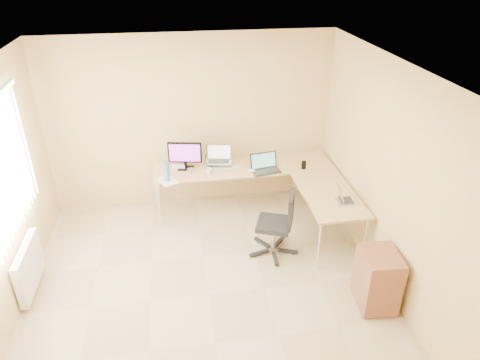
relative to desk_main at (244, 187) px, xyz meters
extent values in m
plane|color=tan|center=(-0.72, -1.85, -0.36)|extent=(4.50, 4.50, 0.00)
plane|color=white|center=(-0.72, -1.85, 2.24)|extent=(4.50, 4.50, 0.00)
plane|color=tan|center=(-0.72, 0.40, 0.93)|extent=(4.50, 0.00, 4.50)
plane|color=tan|center=(1.38, -1.85, 0.93)|extent=(0.00, 4.50, 4.50)
cube|color=tan|center=(0.00, 0.00, 0.00)|extent=(2.65, 0.70, 0.73)
cube|color=tan|center=(0.98, -1.00, 0.00)|extent=(0.70, 1.30, 0.73)
cube|color=black|center=(-0.85, 0.03, 0.58)|extent=(0.51, 0.25, 0.42)
cube|color=#18785B|center=(-0.43, 0.20, 0.39)|extent=(0.24, 0.32, 0.05)
cube|color=#9699A6|center=(-0.36, 0.07, 0.54)|extent=(0.42, 0.35, 0.24)
cube|color=black|center=(0.28, -0.23, 0.49)|extent=(0.45, 0.36, 0.26)
cube|color=silver|center=(-0.26, -0.04, 0.37)|extent=(0.41, 0.14, 0.02)
ellipsoid|color=silver|center=(0.08, -0.22, 0.39)|extent=(0.13, 0.11, 0.04)
imported|color=silver|center=(-0.53, -0.20, 0.41)|extent=(0.10, 0.10, 0.09)
cylinder|color=silver|center=(-0.79, -0.05, 0.38)|extent=(0.12, 0.12, 0.03)
cylinder|color=#4D69B0|center=(-1.13, -0.30, 0.51)|extent=(0.10, 0.10, 0.29)
cube|color=silver|center=(-1.13, -0.30, 0.37)|extent=(0.34, 0.38, 0.01)
cube|color=beige|center=(-0.95, 0.09, 0.40)|extent=(0.21, 0.17, 0.07)
cylinder|color=silver|center=(-0.89, 0.20, 0.50)|extent=(0.27, 0.27, 0.28)
cylinder|color=black|center=(0.85, -0.23, 0.42)|extent=(0.07, 0.07, 0.12)
cube|color=silver|center=(1.13, -1.23, 0.46)|extent=(0.30, 0.25, 0.19)
cube|color=black|center=(0.20, -1.17, 0.14)|extent=(0.71, 0.71, 0.92)
cube|color=brown|center=(1.13, -2.29, -0.01)|extent=(0.42, 0.51, 0.67)
cube|color=white|center=(-2.75, -1.45, -0.02)|extent=(0.09, 0.80, 0.55)
cube|color=white|center=(-2.78, -1.45, 1.19)|extent=(0.10, 1.80, 1.40)
camera|label=1|loc=(-0.97, -5.76, 3.27)|focal=32.84mm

